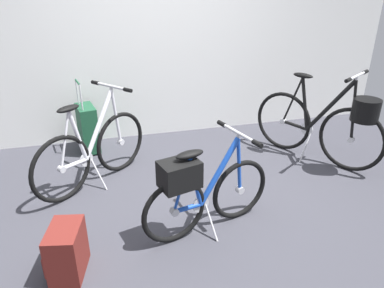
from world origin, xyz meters
TOP-DOWN VIEW (x-y plane):
  - ground_plane at (0.00, 0.00)m, footprint 6.10×6.10m
  - back_wall at (0.00, 1.88)m, footprint 6.10×0.10m
  - folding_bike_foreground at (-0.04, -0.22)m, footprint 1.10×0.53m
  - display_bike_left at (1.58, 0.59)m, footprint 0.83×1.25m
  - display_bike_right at (-0.82, 0.76)m, footprint 1.05×0.88m
  - rolling_suitcase at (-0.88, 1.53)m, footprint 0.25×0.39m
  - backpack_on_floor at (-1.03, -0.41)m, footprint 0.28×0.35m

SIDE VIEW (x-z plane):
  - ground_plane at x=0.00m, z-range 0.00..0.00m
  - backpack_on_floor at x=-1.03m, z-range 0.00..0.36m
  - rolling_suitcase at x=-0.88m, z-range -0.13..0.70m
  - display_bike_right at x=-0.82m, z-range -0.11..0.82m
  - folding_bike_foreground at x=-0.04m, z-range -0.02..0.78m
  - display_bike_left at x=1.58m, z-range -0.05..0.96m
  - back_wall at x=0.00m, z-range 0.00..3.14m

